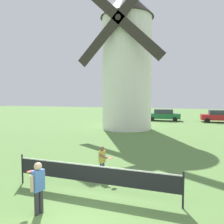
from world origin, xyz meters
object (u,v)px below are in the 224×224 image
at_px(parked_car_black, 121,114).
at_px(tennis_net, 92,174).
at_px(player_near, 38,185).
at_px(parked_car_green, 164,115).
at_px(windmill, 127,59).
at_px(player_far, 102,159).
at_px(parked_car_red, 219,116).

bearing_deg(parked_car_black, tennis_net, -75.55).
relative_size(tennis_net, player_near, 3.99).
bearing_deg(parked_car_green, windmill, -107.10).
distance_m(player_far, parked_car_green, 22.46).
xyz_separation_m(windmill, parked_car_red, (9.81, 9.41, -6.28)).
height_order(player_near, parked_car_red, parked_car_red).
bearing_deg(player_near, parked_car_black, 101.62).
distance_m(player_near, parked_car_green, 25.70).
distance_m(parked_car_green, parked_car_red, 7.02).
bearing_deg(tennis_net, player_near, -120.07).
bearing_deg(player_near, parked_car_green, 88.21).
relative_size(windmill, parked_car_black, 3.42).
bearing_deg(tennis_net, windmill, 101.03).
relative_size(player_far, parked_car_green, 0.28).
distance_m(parked_car_black, parked_car_green, 6.08).
distance_m(windmill, player_far, 15.03).
bearing_deg(parked_car_red, parked_car_black, -178.51).
bearing_deg(windmill, tennis_net, -78.97).
distance_m(windmill, player_near, 17.84).
relative_size(player_far, parked_car_red, 0.27).
xyz_separation_m(tennis_net, player_near, (-0.92, -1.60, 0.13)).
relative_size(tennis_net, player_far, 4.64).
bearing_deg(tennis_net, parked_car_red, 74.23).
bearing_deg(windmill, player_near, -83.13).
distance_m(player_far, parked_car_black, 23.19).
bearing_deg(player_near, windmill, 96.87).
distance_m(player_near, parked_car_black, 26.19).
xyz_separation_m(windmill, parked_car_green, (2.80, 9.11, -6.28)).
bearing_deg(player_near, player_far, 78.84).
xyz_separation_m(parked_car_black, parked_car_red, (13.09, 0.34, 0.00)).
bearing_deg(parked_car_red, parked_car_green, -177.52).
xyz_separation_m(tennis_net, player_far, (-0.29, 1.64, 0.02)).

